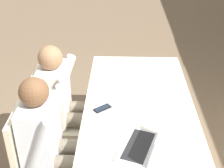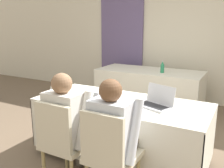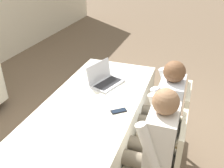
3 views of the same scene
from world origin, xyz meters
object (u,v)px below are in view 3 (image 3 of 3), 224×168
at_px(chair_near_right, 170,123).
at_px(person_checkered_shirt, 151,142).
at_px(person_white_shirt, 162,108).
at_px(chair_near_left, 162,160).
at_px(cell_phone, 119,111).
at_px(laptop, 105,80).

distance_m(chair_near_right, person_checkered_shirt, 0.56).
distance_m(person_checkered_shirt, person_white_shirt, 0.52).
distance_m(chair_near_left, person_checkered_shirt, 0.19).
relative_size(chair_near_left, person_white_shirt, 0.78).
relative_size(cell_phone, person_white_shirt, 0.13).
relative_size(laptop, chair_near_left, 0.47).
height_order(person_checkered_shirt, person_white_shirt, same).
bearing_deg(person_white_shirt, chair_near_left, 11.16).
xyz_separation_m(cell_phone, chair_near_right, (0.30, -0.45, -0.24)).
bearing_deg(cell_phone, person_white_shirt, -88.31).
bearing_deg(chair_near_right, chair_near_left, 0.00).
distance_m(cell_phone, chair_near_right, 0.59).
relative_size(person_checkered_shirt, person_white_shirt, 1.00).
distance_m(laptop, person_white_shirt, 0.68).
distance_m(cell_phone, chair_near_left, 0.56).
distance_m(laptop, cell_phone, 0.55).
height_order(laptop, cell_phone, laptop).
relative_size(chair_near_left, person_checkered_shirt, 0.78).
bearing_deg(laptop, chair_near_right, -82.69).
bearing_deg(cell_phone, laptop, -5.79).
xyz_separation_m(chair_near_right, person_white_shirt, (0.00, 0.10, 0.16)).
bearing_deg(chair_near_right, cell_phone, -56.26).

